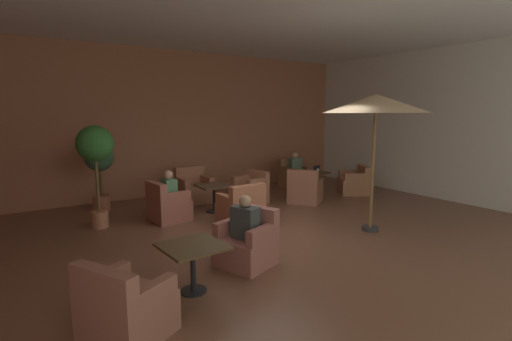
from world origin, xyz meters
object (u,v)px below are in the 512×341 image
Objects in this scene: iced_drink_cup at (318,170)px; open_laptop at (315,170)px; armchair_front_left_east at (305,190)px; armchair_mid_center_north at (125,308)px; cafe_table_front_left at (315,177)px; armchair_front_right_east at (250,191)px; armchair_front_left_north at (294,177)px; potted_tree_mid_left at (99,165)px; patio_umbrella_tall_red at (376,105)px; armchair_mid_center_east at (247,244)px; armchair_front_right_north at (241,209)px; patron_with_friend at (169,187)px; cafe_table_front_right at (214,191)px; armchair_front_right_west at (168,206)px; cafe_table_mid_center at (193,254)px; patron_blue_shirt at (245,220)px; patron_by_window at (295,164)px; armchair_front_right_south at (194,189)px; potted_tree_left_corner at (95,151)px; armchair_front_left_south at (354,183)px.

iced_drink_cup is 0.31× the size of open_laptop.
armchair_mid_center_north is (-5.39, -3.51, -0.01)m from armchair_front_left_east.
cafe_table_front_left is 0.78× the size of armchair_front_right_east.
cafe_table_front_left is at bearing -1.25° from armchair_front_right_east.
armchair_front_left_north is at bearing 81.54° from open_laptop.
potted_tree_mid_left is (-5.51, 1.34, 0.61)m from cafe_table_front_left.
armchair_mid_center_north is 5.49m from patio_umbrella_tall_red.
armchair_mid_center_east is 2.73× the size of open_laptop.
patron_with_friend reaches higher than armchair_front_right_north.
armchair_mid_center_east reaches higher than armchair_mid_center_north.
armchair_front_left_north is 2.07m from armchair_front_left_east.
potted_tree_mid_left is at bearing 104.85° from armchair_mid_center_east.
iced_drink_cup reaches higher than cafe_table_front_right.
armchair_front_left_north is 1.38× the size of patron_with_friend.
armchair_front_right_west is at bearing 138.74° from armchair_front_right_north.
armchair_front_right_north is 1.06× the size of cafe_table_mid_center.
open_laptop is (-0.04, -0.01, 0.19)m from cafe_table_front_left.
armchair_front_left_north reaches higher than armchair_front_right_west.
potted_tree_mid_left is (-2.23, 2.71, 0.78)m from armchair_front_right_north.
armchair_front_right_west is 0.33× the size of patio_umbrella_tall_red.
open_laptop is at bearing 37.14° from patron_blue_shirt.
patron_by_window reaches higher than armchair_mid_center_north.
armchair_front_right_south is 0.34× the size of patio_umbrella_tall_red.
armchair_front_left_east reaches higher than armchair_front_left_north.
armchair_front_left_east is 1.67× the size of patron_by_window.
patron_blue_shirt reaches higher than armchair_front_right_east.
patron_with_friend reaches higher than armchair_front_left_east.
cafe_table_front_left is 3.32m from cafe_table_front_right.
armchair_front_right_north is at bearing -143.81° from armchair_front_left_north.
cafe_table_front_right is at bearing 71.68° from patron_blue_shirt.
patron_blue_shirt is at bearing -135.74° from patron_by_window.
potted_tree_left_corner is 5.90m from iced_drink_cup.
patron_by_window reaches higher than armchair_front_right_west.
armchair_front_left_east is 1.20× the size of armchair_front_right_south.
patron_by_window is 4.78m from patron_with_friend.
armchair_mid_center_north is (-7.29, -3.57, -0.00)m from armchair_front_left_south.
open_laptop reaches higher than armchair_front_right_east.
open_laptop is (3.24, 1.36, 0.37)m from armchair_front_right_north.
armchair_front_right_east is 3.98m from patron_blue_shirt.
patron_with_friend is (0.90, 3.33, 0.22)m from cafe_table_mid_center.
armchair_mid_center_east is 5.36m from open_laptop.
armchair_front_right_north reaches higher than cafe_table_front_left.
cafe_table_mid_center is at bearing -139.01° from armchair_front_left_north.
armchair_mid_center_east is at bearing -107.73° from cafe_table_front_right.
armchair_front_right_south is at bearing 162.76° from open_laptop.
armchair_mid_center_east is (-0.99, -4.25, -0.01)m from armchair_front_right_south.
patio_umbrella_tall_red is (-2.34, -2.55, 2.14)m from armchair_front_left_south.
armchair_front_right_west is at bearing -176.05° from cafe_table_front_left.
patron_by_window reaches higher than cafe_table_mid_center.
potted_tree_mid_left is at bearing 171.27° from armchair_front_right_south.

